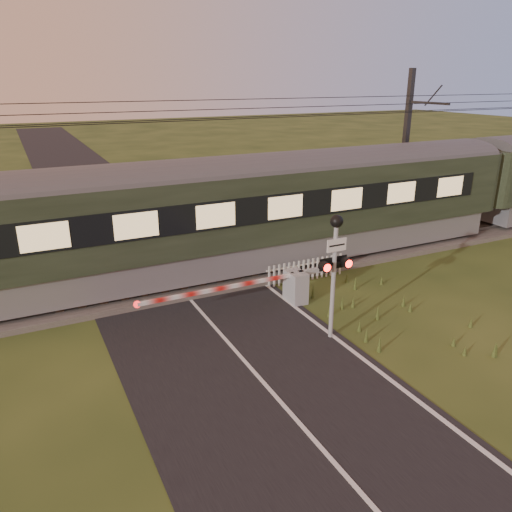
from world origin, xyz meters
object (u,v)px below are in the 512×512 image
train (475,183)px  boom_gate (288,286)px  picket_fence (306,270)px  catenary_mast (406,147)px  crossing_signal (335,255)px

train → boom_gate: (-11.62, -3.23, -1.67)m
train → picket_fence: train is taller
train → picket_fence: bearing=-169.4°
picket_fence → catenary_mast: 9.49m
picket_fence → catenary_mast: size_ratio=0.43×
train → crossing_signal: size_ratio=12.04×
boom_gate → picket_fence: 1.99m
crossing_signal → catenary_mast: bearing=40.1°
boom_gate → crossing_signal: crossing_signal is taller
boom_gate → crossing_signal: (-0.05, -2.45, 1.83)m
train → catenary_mast: size_ratio=5.86×
crossing_signal → catenary_mast: 12.35m
picket_fence → train: bearing=10.6°
catenary_mast → crossing_signal: bearing=-139.9°
boom_gate → catenary_mast: bearing=30.3°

